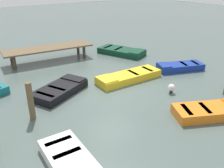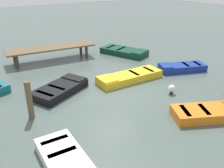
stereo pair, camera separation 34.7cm
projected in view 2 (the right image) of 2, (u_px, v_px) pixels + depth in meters
ground_plane at (112, 90)px, 12.65m from camera, size 80.00×80.00×0.00m
dock_segment at (51, 48)px, 16.72m from camera, size 6.04×2.16×0.95m
rowboat_blue at (182, 67)px, 15.13m from camera, size 3.03×2.00×0.46m
rowboat_orange at (209, 113)px, 10.19m from camera, size 3.20×2.40×0.46m
rowboat_yellow at (129, 77)px, 13.73m from camera, size 3.84×1.31×0.46m
rowboat_white at (65, 161)px, 7.56m from camera, size 1.30×2.66×0.46m
rowboat_dark_green at (124, 51)px, 18.25m from camera, size 2.67×3.73×0.46m
rowboat_black at (60, 89)px, 12.31m from camera, size 3.21×2.49×0.46m
mooring_piling_center at (29, 100)px, 9.93m from camera, size 0.25×0.25×1.63m
marker_buoy at (172, 89)px, 12.16m from camera, size 0.36×0.36×0.48m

